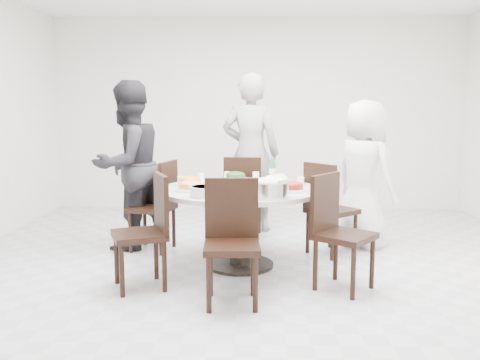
{
  "coord_description": "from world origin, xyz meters",
  "views": [
    {
      "loc": [
        -0.04,
        -4.54,
        1.48
      ],
      "look_at": [
        -0.18,
        0.18,
        0.82
      ],
      "focal_mm": 38.0,
      "sensor_mm": 36.0,
      "label": 1
    }
  ],
  "objects_px": {
    "chair_sw": "(139,232)",
    "chair_se": "(345,233)",
    "chair_nw": "(152,206)",
    "chair_s": "(232,244)",
    "dining_table": "(240,227)",
    "beverage_bottle": "(272,169)",
    "rice_bowl": "(271,190)",
    "chair_n": "(244,196)",
    "chair_ne": "(332,208)",
    "diner_middle": "(251,153)",
    "soup_bowl": "(206,191)",
    "diner_right": "(364,174)",
    "diner_left": "(128,165)"
  },
  "relations": [
    {
      "from": "chair_ne",
      "to": "chair_nw",
      "type": "xyz_separation_m",
      "value": [
        -1.87,
        0.09,
        0.0
      ]
    },
    {
      "from": "soup_bowl",
      "to": "beverage_bottle",
      "type": "xyz_separation_m",
      "value": [
        0.59,
        0.97,
        0.07
      ]
    },
    {
      "from": "chair_se",
      "to": "diner_right",
      "type": "xyz_separation_m",
      "value": [
        0.43,
        1.36,
        0.32
      ]
    },
    {
      "from": "diner_right",
      "to": "chair_s",
      "type": "bearing_deg",
      "value": 107.73
    },
    {
      "from": "dining_table",
      "to": "beverage_bottle",
      "type": "distance_m",
      "value": 0.78
    },
    {
      "from": "chair_se",
      "to": "beverage_bottle",
      "type": "xyz_separation_m",
      "value": [
        -0.56,
        1.11,
        0.39
      ]
    },
    {
      "from": "chair_nw",
      "to": "chair_s",
      "type": "relative_size",
      "value": 1.0
    },
    {
      "from": "chair_se",
      "to": "diner_middle",
      "type": "xyz_separation_m",
      "value": [
        -0.79,
        2.08,
        0.48
      ]
    },
    {
      "from": "beverage_bottle",
      "to": "soup_bowl",
      "type": "bearing_deg",
      "value": -121.23
    },
    {
      "from": "diner_left",
      "to": "chair_ne",
      "type": "bearing_deg",
      "value": 118.51
    },
    {
      "from": "chair_nw",
      "to": "diner_left",
      "type": "height_order",
      "value": "diner_left"
    },
    {
      "from": "diner_right",
      "to": "beverage_bottle",
      "type": "distance_m",
      "value": 1.03
    },
    {
      "from": "diner_left",
      "to": "rice_bowl",
      "type": "relative_size",
      "value": 5.94
    },
    {
      "from": "chair_sw",
      "to": "diner_right",
      "type": "bearing_deg",
      "value": 100.62
    },
    {
      "from": "chair_ne",
      "to": "dining_table",
      "type": "bearing_deg",
      "value": 76.22
    },
    {
      "from": "beverage_bottle",
      "to": "diner_left",
      "type": "bearing_deg",
      "value": 175.56
    },
    {
      "from": "chair_sw",
      "to": "chair_se",
      "type": "distance_m",
      "value": 1.69
    },
    {
      "from": "diner_right",
      "to": "beverage_bottle",
      "type": "height_order",
      "value": "diner_right"
    },
    {
      "from": "chair_ne",
      "to": "chair_s",
      "type": "bearing_deg",
      "value": 106.2
    },
    {
      "from": "chair_sw",
      "to": "rice_bowl",
      "type": "xyz_separation_m",
      "value": [
        1.09,
        0.13,
        0.34
      ]
    },
    {
      "from": "chair_sw",
      "to": "beverage_bottle",
      "type": "height_order",
      "value": "beverage_bottle"
    },
    {
      "from": "chair_nw",
      "to": "chair_sw",
      "type": "relative_size",
      "value": 1.0
    },
    {
      "from": "chair_n",
      "to": "rice_bowl",
      "type": "distance_m",
      "value": 1.68
    },
    {
      "from": "chair_nw",
      "to": "beverage_bottle",
      "type": "bearing_deg",
      "value": 102.24
    },
    {
      "from": "chair_se",
      "to": "chair_nw",
      "type": "bearing_deg",
      "value": 95.68
    },
    {
      "from": "diner_middle",
      "to": "rice_bowl",
      "type": "relative_size",
      "value": 6.37
    },
    {
      "from": "diner_left",
      "to": "soup_bowl",
      "type": "height_order",
      "value": "diner_left"
    },
    {
      "from": "chair_n",
      "to": "diner_right",
      "type": "height_order",
      "value": "diner_right"
    },
    {
      "from": "chair_sw",
      "to": "soup_bowl",
      "type": "relative_size",
      "value": 3.36
    },
    {
      "from": "chair_s",
      "to": "diner_right",
      "type": "distance_m",
      "value": 2.2
    },
    {
      "from": "dining_table",
      "to": "chair_se",
      "type": "height_order",
      "value": "chair_se"
    },
    {
      "from": "dining_table",
      "to": "chair_s",
      "type": "relative_size",
      "value": 1.58
    },
    {
      "from": "chair_ne",
      "to": "beverage_bottle",
      "type": "relative_size",
      "value": 4.04
    },
    {
      "from": "chair_sw",
      "to": "diner_left",
      "type": "distance_m",
      "value": 1.37
    },
    {
      "from": "dining_table",
      "to": "beverage_bottle",
      "type": "bearing_deg",
      "value": 58.1
    },
    {
      "from": "chair_ne",
      "to": "chair_s",
      "type": "xyz_separation_m",
      "value": [
        -0.96,
        -1.39,
        0.0
      ]
    },
    {
      "from": "chair_nw",
      "to": "soup_bowl",
      "type": "distance_m",
      "value": 1.24
    },
    {
      "from": "chair_ne",
      "to": "diner_right",
      "type": "distance_m",
      "value": 0.59
    },
    {
      "from": "chair_n",
      "to": "chair_s",
      "type": "height_order",
      "value": "same"
    },
    {
      "from": "chair_n",
      "to": "diner_left",
      "type": "xyz_separation_m",
      "value": [
        -1.21,
        -0.51,
        0.42
      ]
    },
    {
      "from": "chair_n",
      "to": "soup_bowl",
      "type": "distance_m",
      "value": 1.65
    },
    {
      "from": "chair_nw",
      "to": "chair_ne",
      "type": "bearing_deg",
      "value": 100.39
    },
    {
      "from": "chair_se",
      "to": "soup_bowl",
      "type": "distance_m",
      "value": 1.2
    },
    {
      "from": "chair_ne",
      "to": "beverage_bottle",
      "type": "bearing_deg",
      "value": 44.24
    },
    {
      "from": "chair_nw",
      "to": "chair_s",
      "type": "height_order",
      "value": "same"
    },
    {
      "from": "chair_nw",
      "to": "chair_n",
      "type": "bearing_deg",
      "value": 135.64
    },
    {
      "from": "diner_right",
      "to": "diner_left",
      "type": "relative_size",
      "value": 0.89
    },
    {
      "from": "dining_table",
      "to": "chair_sw",
      "type": "height_order",
      "value": "chair_sw"
    },
    {
      "from": "dining_table",
      "to": "diner_right",
      "type": "bearing_deg",
      "value": 30.2
    },
    {
      "from": "diner_middle",
      "to": "chair_s",
      "type": "bearing_deg",
      "value": 97.29
    }
  ]
}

